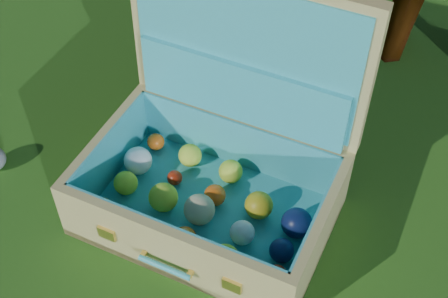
# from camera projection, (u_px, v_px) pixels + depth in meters

# --- Properties ---
(ground) EXTENTS (60.00, 60.00, 0.00)m
(ground) POSITION_uv_depth(u_px,v_px,m) (208.00, 272.00, 1.54)
(ground) COLOR #215114
(ground) RESTS_ON ground
(suitcase) EXTENTS (0.67, 0.52, 0.61)m
(suitcase) POSITION_uv_depth(u_px,v_px,m) (219.00, 153.00, 1.58)
(suitcase) COLOR tan
(suitcase) RESTS_ON ground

